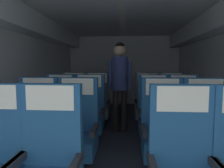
# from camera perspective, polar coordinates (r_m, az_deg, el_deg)

# --- Properties ---
(ground) EXTENTS (3.75, 6.73, 0.02)m
(ground) POSITION_cam_1_polar(r_m,az_deg,el_deg) (3.50, 2.54, -15.74)
(ground) COLOR #2D3342
(fuselage_shell) EXTENTS (3.63, 6.38, 2.23)m
(fuselage_shell) POSITION_cam_1_polar(r_m,az_deg,el_deg) (3.56, 2.79, 11.09)
(fuselage_shell) COLOR silver
(fuselage_shell) RESTS_ON ground
(seat_a_left_aisle) EXTENTS (0.52, 0.49, 1.10)m
(seat_a_left_aisle) POSITION_cam_1_polar(r_m,az_deg,el_deg) (1.75, -18.02, -21.83)
(seat_a_left_aisle) COLOR #38383D
(seat_a_left_aisle) RESTS_ON ground
(seat_b_left_window) EXTENTS (0.52, 0.49, 1.10)m
(seat_b_left_window) POSITION_cam_1_polar(r_m,az_deg,el_deg) (2.67, -20.80, -12.24)
(seat_b_left_window) COLOR #38383D
(seat_b_left_window) RESTS_ON ground
(seat_b_left_aisle) EXTENTS (0.52, 0.49, 1.10)m
(seat_b_left_aisle) POSITION_cam_1_polar(r_m,az_deg,el_deg) (2.50, -10.15, -13.23)
(seat_b_left_aisle) COLOR #38383D
(seat_b_left_aisle) RESTS_ON ground
(seat_b_right_aisle) EXTENTS (0.52, 0.49, 1.10)m
(seat_b_right_aisle) POSITION_cam_1_polar(r_m,az_deg,el_deg) (2.59, 25.49, -12.97)
(seat_b_right_aisle) COLOR #38383D
(seat_b_right_aisle) RESTS_ON ground
(seat_b_right_window) EXTENTS (0.52, 0.49, 1.10)m
(seat_b_right_window) POSITION_cam_1_polar(r_m,az_deg,el_deg) (2.48, 14.30, -13.42)
(seat_b_right_window) COLOR #38383D
(seat_b_right_window) RESTS_ON ground
(seat_c_left_window) EXTENTS (0.52, 0.49, 1.10)m
(seat_c_left_window) POSITION_cam_1_polar(r_m,az_deg,el_deg) (3.45, -14.80, -8.11)
(seat_c_left_window) COLOR #38383D
(seat_c_left_window) RESTS_ON ground
(seat_c_left_aisle) EXTENTS (0.52, 0.49, 1.10)m
(seat_c_left_aisle) POSITION_cam_1_polar(r_m,az_deg,el_deg) (3.31, -6.68, -8.53)
(seat_c_left_aisle) COLOR #38383D
(seat_c_left_aisle) RESTS_ON ground
(seat_c_right_aisle) EXTENTS (0.52, 0.49, 1.10)m
(seat_c_right_aisle) POSITION_cam_1_polar(r_m,az_deg,el_deg) (3.40, 19.87, -8.45)
(seat_c_right_aisle) COLOR #38383D
(seat_c_right_aisle) RESTS_ON ground
(seat_c_right_window) EXTENTS (0.52, 0.49, 1.10)m
(seat_c_right_window) POSITION_cam_1_polar(r_m,az_deg,el_deg) (3.28, 11.88, -8.72)
(seat_c_right_window) COLOR #38383D
(seat_c_right_window) RESTS_ON ground
(seat_d_left_window) EXTENTS (0.52, 0.49, 1.10)m
(seat_d_left_window) POSITION_cam_1_polar(r_m,az_deg,el_deg) (4.23, -11.02, -5.52)
(seat_d_left_window) COLOR #38383D
(seat_d_left_window) RESTS_ON ground
(seat_d_left_aisle) EXTENTS (0.52, 0.49, 1.10)m
(seat_d_left_aisle) POSITION_cam_1_polar(r_m,az_deg,el_deg) (4.13, -4.28, -5.71)
(seat_d_left_aisle) COLOR #38383D
(seat_d_left_aisle) RESTS_ON ground
(seat_d_right_aisle) EXTENTS (0.52, 0.49, 1.10)m
(seat_d_right_aisle) POSITION_cam_1_polar(r_m,az_deg,el_deg) (4.20, 16.78, -5.73)
(seat_d_right_aisle) COLOR #38383D
(seat_d_right_aisle) RESTS_ON ground
(seat_d_right_window) EXTENTS (0.52, 0.49, 1.10)m
(seat_d_right_window) POSITION_cam_1_polar(r_m,az_deg,el_deg) (4.12, 10.07, -5.81)
(seat_d_right_window) COLOR #38383D
(seat_d_right_window) RESTS_ON ground
(flight_attendant) EXTENTS (0.43, 0.28, 1.67)m
(flight_attendant) POSITION_cam_1_polar(r_m,az_deg,el_deg) (3.69, 2.25, 2.10)
(flight_attendant) COLOR black
(flight_attendant) RESTS_ON ground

